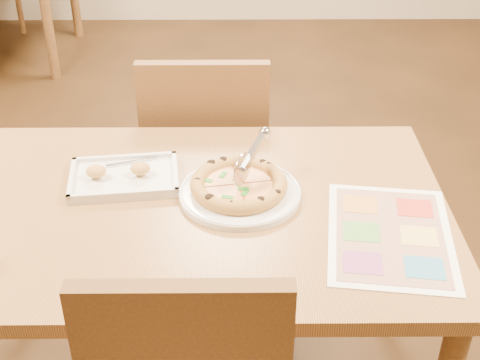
{
  "coord_description": "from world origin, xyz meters",
  "views": [
    {
      "loc": [
        0.1,
        -1.41,
        1.7
      ],
      "look_at": [
        0.11,
        0.04,
        0.77
      ],
      "focal_mm": 50.0,
      "sensor_mm": 36.0,
      "label": 1
    }
  ],
  "objects_px": {
    "chair_far": "(206,142)",
    "appetizer_tray": "(123,178)",
    "pizza": "(239,185)",
    "dining_table": "(197,232)",
    "pizza_cutter": "(250,157)",
    "plate": "(240,193)",
    "menu": "(390,235)"
  },
  "relations": [
    {
      "from": "chair_far",
      "to": "appetizer_tray",
      "type": "relative_size",
      "value": 1.51
    },
    {
      "from": "pizza",
      "to": "chair_far",
      "type": "bearing_deg",
      "value": 101.25
    },
    {
      "from": "chair_far",
      "to": "dining_table",
      "type": "bearing_deg",
      "value": 90.0
    },
    {
      "from": "chair_far",
      "to": "pizza_cutter",
      "type": "distance_m",
      "value": 0.59
    },
    {
      "from": "dining_table",
      "to": "pizza_cutter",
      "type": "distance_m",
      "value": 0.24
    },
    {
      "from": "dining_table",
      "to": "chair_far",
      "type": "distance_m",
      "value": 0.61
    },
    {
      "from": "dining_table",
      "to": "plate",
      "type": "xyz_separation_m",
      "value": [
        0.11,
        0.04,
        0.09
      ]
    },
    {
      "from": "chair_far",
      "to": "menu",
      "type": "xyz_separation_m",
      "value": [
        0.47,
        -0.73,
        0.16
      ]
    },
    {
      "from": "pizza_cutter",
      "to": "appetizer_tray",
      "type": "height_order",
      "value": "pizza_cutter"
    },
    {
      "from": "chair_far",
      "to": "plate",
      "type": "distance_m",
      "value": 0.59
    },
    {
      "from": "menu",
      "to": "appetizer_tray",
      "type": "bearing_deg",
      "value": 160.04
    },
    {
      "from": "dining_table",
      "to": "plate",
      "type": "distance_m",
      "value": 0.15
    },
    {
      "from": "chair_far",
      "to": "pizza_cutter",
      "type": "relative_size",
      "value": 2.95
    },
    {
      "from": "dining_table",
      "to": "chair_far",
      "type": "xyz_separation_m",
      "value": [
        -0.0,
        0.6,
        -0.07
      ]
    },
    {
      "from": "appetizer_tray",
      "to": "menu",
      "type": "distance_m",
      "value": 0.72
    },
    {
      "from": "dining_table",
      "to": "chair_far",
      "type": "relative_size",
      "value": 2.77
    },
    {
      "from": "dining_table",
      "to": "chair_far",
      "type": "bearing_deg",
      "value": 90.0
    },
    {
      "from": "plate",
      "to": "pizza_cutter",
      "type": "height_order",
      "value": "pizza_cutter"
    },
    {
      "from": "plate",
      "to": "appetizer_tray",
      "type": "height_order",
      "value": "appetizer_tray"
    },
    {
      "from": "plate",
      "to": "menu",
      "type": "height_order",
      "value": "plate"
    },
    {
      "from": "pizza_cutter",
      "to": "menu",
      "type": "bearing_deg",
      "value": -93.7
    },
    {
      "from": "pizza_cutter",
      "to": "appetizer_tray",
      "type": "xyz_separation_m",
      "value": [
        -0.34,
        0.03,
        -0.08
      ]
    },
    {
      "from": "pizza",
      "to": "menu",
      "type": "bearing_deg",
      "value": -26.31
    },
    {
      "from": "plate",
      "to": "pizza_cutter",
      "type": "bearing_deg",
      "value": 57.35
    },
    {
      "from": "chair_far",
      "to": "plate",
      "type": "relative_size",
      "value": 1.47
    },
    {
      "from": "pizza",
      "to": "appetizer_tray",
      "type": "relative_size",
      "value": 0.83
    },
    {
      "from": "pizza_cutter",
      "to": "menu",
      "type": "relative_size",
      "value": 0.39
    },
    {
      "from": "plate",
      "to": "menu",
      "type": "bearing_deg",
      "value": -25.59
    },
    {
      "from": "dining_table",
      "to": "menu",
      "type": "bearing_deg",
      "value": -15.49
    },
    {
      "from": "pizza",
      "to": "menu",
      "type": "xyz_separation_m",
      "value": [
        0.36,
        -0.18,
        -0.03
      ]
    },
    {
      "from": "dining_table",
      "to": "pizza",
      "type": "bearing_deg",
      "value": 23.89
    },
    {
      "from": "appetizer_tray",
      "to": "pizza",
      "type": "bearing_deg",
      "value": -11.85
    }
  ]
}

